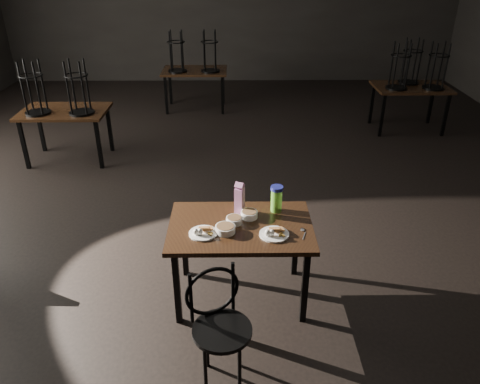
{
  "coord_description": "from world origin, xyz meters",
  "views": [
    {
      "loc": [
        0.07,
        -4.92,
        2.82
      ],
      "look_at": [
        0.12,
        -1.21,
        0.85
      ],
      "focal_mm": 35.0,
      "sensor_mm": 36.0,
      "label": 1
    }
  ],
  "objects_px": {
    "water_bottle": "(276,199)",
    "bentwood_chair": "(218,318)",
    "juice_carton": "(240,198)",
    "main_table": "(241,233)"
  },
  "relations": [
    {
      "from": "bentwood_chair",
      "to": "water_bottle",
      "type": "bearing_deg",
      "value": 43.28
    },
    {
      "from": "juice_carton",
      "to": "water_bottle",
      "type": "relative_size",
      "value": 1.21
    },
    {
      "from": "water_bottle",
      "to": "bentwood_chair",
      "type": "height_order",
      "value": "water_bottle"
    },
    {
      "from": "juice_carton",
      "to": "main_table",
      "type": "bearing_deg",
      "value": -88.46
    },
    {
      "from": "main_table",
      "to": "juice_carton",
      "type": "relative_size",
      "value": 4.15
    },
    {
      "from": "juice_carton",
      "to": "bentwood_chair",
      "type": "bearing_deg",
      "value": -98.48
    },
    {
      "from": "bentwood_chair",
      "to": "juice_carton",
      "type": "bearing_deg",
      "value": 58.62
    },
    {
      "from": "main_table",
      "to": "water_bottle",
      "type": "xyz_separation_m",
      "value": [
        0.31,
        0.23,
        0.2
      ]
    },
    {
      "from": "main_table",
      "to": "water_bottle",
      "type": "relative_size",
      "value": 5.02
    },
    {
      "from": "juice_carton",
      "to": "water_bottle",
      "type": "height_order",
      "value": "juice_carton"
    }
  ]
}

